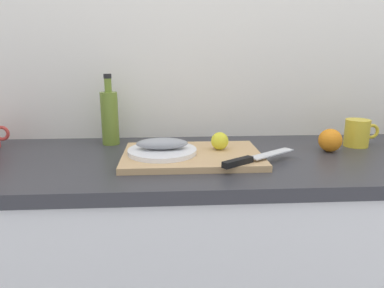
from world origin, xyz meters
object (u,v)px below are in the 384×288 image
(cutting_board, at_px, (192,156))
(fish_fillet, at_px, (162,144))
(lemon_0, at_px, (220,141))
(coffee_mug_1, at_px, (358,133))
(olive_oil_bottle, at_px, (110,117))
(chef_knife, at_px, (252,159))
(white_plate, at_px, (162,151))

(cutting_board, bearing_deg, fish_fillet, -179.87)
(lemon_0, xyz_separation_m, coffee_mug_1, (0.53, 0.09, 0.00))
(lemon_0, relative_size, coffee_mug_1, 0.46)
(lemon_0, relative_size, olive_oil_bottle, 0.23)
(fish_fillet, distance_m, chef_knife, 0.29)
(white_plate, bearing_deg, fish_fillet, 90.00)
(chef_knife, bearing_deg, coffee_mug_1, -7.21)
(white_plate, relative_size, fish_fillet, 1.33)
(olive_oil_bottle, bearing_deg, white_plate, -47.72)
(white_plate, relative_size, chef_knife, 0.88)
(chef_knife, distance_m, coffee_mug_1, 0.51)
(lemon_0, distance_m, coffee_mug_1, 0.53)
(cutting_board, bearing_deg, white_plate, -179.87)
(fish_fillet, bearing_deg, cutting_board, 0.13)
(lemon_0, height_order, olive_oil_bottle, olive_oil_bottle)
(white_plate, distance_m, olive_oil_bottle, 0.31)
(fish_fillet, xyz_separation_m, chef_knife, (0.27, -0.11, -0.02))
(white_plate, xyz_separation_m, coffee_mug_1, (0.72, 0.13, 0.02))
(olive_oil_bottle, bearing_deg, cutting_board, -36.47)
(cutting_board, distance_m, chef_knife, 0.20)
(white_plate, xyz_separation_m, chef_knife, (0.27, -0.11, 0.00))
(cutting_board, height_order, coffee_mug_1, coffee_mug_1)
(fish_fillet, height_order, coffee_mug_1, coffee_mug_1)
(fish_fillet, bearing_deg, coffee_mug_1, 10.11)
(white_plate, relative_size, olive_oil_bottle, 0.85)
(fish_fillet, height_order, lemon_0, lemon_0)
(lemon_0, bearing_deg, white_plate, -168.84)
(fish_fillet, height_order, chef_knife, fish_fillet)
(chef_knife, bearing_deg, lemon_0, 82.77)
(cutting_board, height_order, white_plate, white_plate)
(fish_fillet, relative_size, lemon_0, 2.83)
(chef_knife, relative_size, coffee_mug_1, 1.98)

